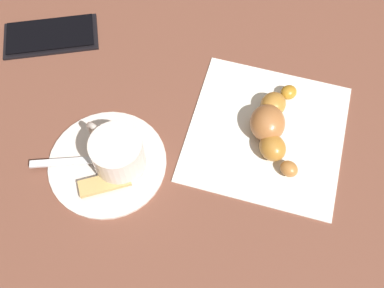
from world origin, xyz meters
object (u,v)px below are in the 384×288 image
(croissant, at_px, (275,125))
(cell_phone, at_px, (54,35))
(teaspoon, at_px, (103,159))
(sugar_packet, at_px, (109,183))
(saucer, at_px, (111,162))
(napkin, at_px, (270,133))
(espresso_cup, at_px, (121,153))

(croissant, bearing_deg, cell_phone, -26.22)
(teaspoon, height_order, croissant, croissant)
(cell_phone, bearing_deg, croissant, 153.78)
(sugar_packet, bearing_deg, cell_phone, 97.26)
(saucer, relative_size, napkin, 0.75)
(saucer, relative_size, sugar_packet, 2.38)
(sugar_packet, relative_size, cell_phone, 0.43)
(croissant, xyz_separation_m, cell_phone, (0.31, -0.15, -0.02))
(saucer, distance_m, napkin, 0.21)
(sugar_packet, bearing_deg, napkin, 4.64)
(teaspoon, height_order, sugar_packet, teaspoon)
(sugar_packet, xyz_separation_m, napkin, (-0.20, -0.08, -0.01))
(teaspoon, distance_m, sugar_packet, 0.03)
(croissant, bearing_deg, saucer, 13.61)
(napkin, bearing_deg, cell_phone, -26.81)
(saucer, height_order, napkin, saucer)
(teaspoon, bearing_deg, espresso_cup, 174.80)
(saucer, xyz_separation_m, teaspoon, (0.01, -0.00, 0.01))
(teaspoon, bearing_deg, sugar_packet, 108.34)
(sugar_packet, height_order, croissant, croissant)
(cell_phone, bearing_deg, napkin, 153.19)
(espresso_cup, bearing_deg, napkin, -164.92)
(espresso_cup, height_order, sugar_packet, espresso_cup)
(saucer, xyz_separation_m, croissant, (-0.21, -0.05, 0.02))
(napkin, bearing_deg, espresso_cup, 15.08)
(saucer, relative_size, croissant, 1.04)
(sugar_packet, bearing_deg, croissant, 4.64)
(cell_phone, bearing_deg, sugar_packet, 114.32)
(saucer, xyz_separation_m, napkin, (-0.20, -0.05, -0.00))
(sugar_packet, relative_size, napkin, 0.31)
(teaspoon, relative_size, sugar_packet, 2.06)
(teaspoon, xyz_separation_m, sugar_packet, (-0.01, 0.03, 0.00))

